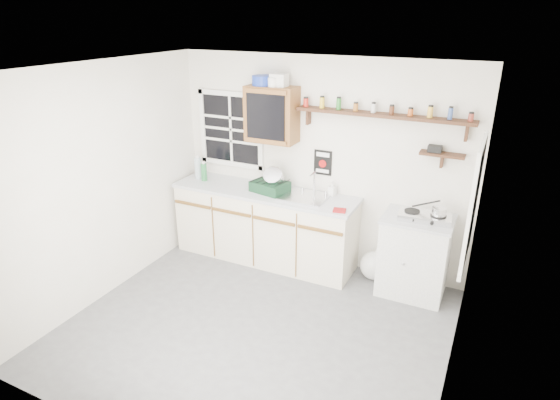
{
  "coord_description": "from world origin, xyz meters",
  "views": [
    {
      "loc": [
        1.9,
        -3.38,
        2.93
      ],
      "look_at": [
        -0.01,
        0.55,
        1.17
      ],
      "focal_mm": 30.0,
      "sensor_mm": 36.0,
      "label": 1
    }
  ],
  "objects_px": {
    "right_cabinet": "(414,255)",
    "upper_cabinet": "(272,114)",
    "main_cabinet": "(265,225)",
    "spice_shelf": "(381,114)",
    "hotplate": "(425,216)",
    "dish_rack": "(271,184)"
  },
  "relations": [
    {
      "from": "right_cabinet",
      "to": "upper_cabinet",
      "type": "distance_m",
      "value": 2.26
    },
    {
      "from": "right_cabinet",
      "to": "upper_cabinet",
      "type": "relative_size",
      "value": 1.4
    },
    {
      "from": "main_cabinet",
      "to": "spice_shelf",
      "type": "bearing_deg",
      "value": 9.31
    },
    {
      "from": "hotplate",
      "to": "upper_cabinet",
      "type": "bearing_deg",
      "value": 170.22
    },
    {
      "from": "right_cabinet",
      "to": "spice_shelf",
      "type": "xyz_separation_m",
      "value": [
        -0.53,
        0.19,
        1.47
      ]
    },
    {
      "from": "upper_cabinet",
      "to": "right_cabinet",
      "type": "bearing_deg",
      "value": -3.76
    },
    {
      "from": "hotplate",
      "to": "dish_rack",
      "type": "bearing_deg",
      "value": 174.38
    },
    {
      "from": "upper_cabinet",
      "to": "hotplate",
      "type": "distance_m",
      "value": 2.06
    },
    {
      "from": "right_cabinet",
      "to": "upper_cabinet",
      "type": "bearing_deg",
      "value": 176.24
    },
    {
      "from": "dish_rack",
      "to": "spice_shelf",
      "type": "bearing_deg",
      "value": 21.49
    },
    {
      "from": "hotplate",
      "to": "spice_shelf",
      "type": "bearing_deg",
      "value": 155.28
    },
    {
      "from": "right_cabinet",
      "to": "dish_rack",
      "type": "distance_m",
      "value": 1.83
    },
    {
      "from": "main_cabinet",
      "to": "right_cabinet",
      "type": "bearing_deg",
      "value": 0.79
    },
    {
      "from": "main_cabinet",
      "to": "dish_rack",
      "type": "bearing_deg",
      "value": 5.2
    },
    {
      "from": "upper_cabinet",
      "to": "spice_shelf",
      "type": "height_order",
      "value": "upper_cabinet"
    },
    {
      "from": "spice_shelf",
      "to": "dish_rack",
      "type": "height_order",
      "value": "spice_shelf"
    },
    {
      "from": "upper_cabinet",
      "to": "dish_rack",
      "type": "relative_size",
      "value": 1.38
    },
    {
      "from": "dish_rack",
      "to": "right_cabinet",
      "type": "bearing_deg",
      "value": 12.44
    },
    {
      "from": "main_cabinet",
      "to": "dish_rack",
      "type": "height_order",
      "value": "dish_rack"
    },
    {
      "from": "right_cabinet",
      "to": "hotplate",
      "type": "height_order",
      "value": "hotplate"
    },
    {
      "from": "main_cabinet",
      "to": "upper_cabinet",
      "type": "height_order",
      "value": "upper_cabinet"
    },
    {
      "from": "upper_cabinet",
      "to": "hotplate",
      "type": "height_order",
      "value": "upper_cabinet"
    }
  ]
}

